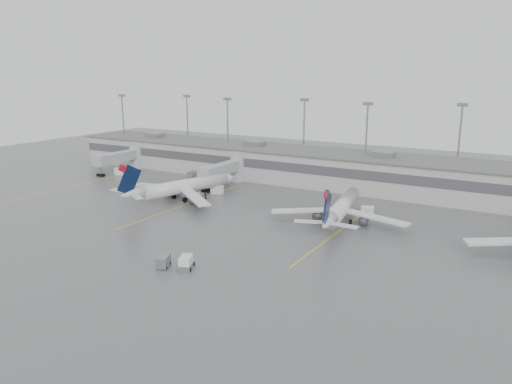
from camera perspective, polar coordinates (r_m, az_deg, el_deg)
The scene contains 17 objects.
ground at distance 79.14m, azimuth -8.96°, elevation -7.08°, with size 260.00×260.00×0.00m, color #515153.
terminal at distance 126.55m, azimuth 7.71°, elevation 2.80°, with size 152.00×17.00×9.45m.
light_masts at distance 130.63m, azimuth 8.81°, elevation 6.59°, with size 142.40×8.00×20.60m.
jet_bridge_left at distance 147.30m, azimuth -14.65°, elevation 3.89°, with size 4.00×17.20×7.00m.
jet_bridge_right at distance 125.39m, azimuth -3.17°, elevation 2.66°, with size 4.00×17.20×7.00m.
stand_markings at distance 97.84m, azimuth -0.09°, elevation -2.83°, with size 105.25×40.00×0.01m.
jet_mid_left at distance 110.76m, azimuth -8.59°, elevation 0.62°, with size 25.96×29.55×9.85m.
jet_mid_right at distance 94.43m, azimuth 9.67°, elevation -1.81°, with size 25.56×28.86×9.39m.
baggage_tug at distance 73.41m, azimuth -8.00°, elevation -8.11°, with size 2.82×3.42×1.90m.
baggage_cart at distance 74.42m, azimuth -10.53°, elevation -7.79°, with size 2.42×3.02×1.70m.
gse_uld_a at distance 142.24m, azimuth -15.29°, elevation 2.31°, with size 2.62×1.75×1.86m, color white.
gse_uld_b at distance 116.34m, azimuth -4.47°, elevation 0.28°, with size 2.58×1.72×1.83m, color white.
gse_uld_c at distance 100.95m, azimuth 12.61°, elevation -2.13°, with size 2.49×1.66×1.77m, color white.
gse_loader at distance 133.56m, azimuth -7.28°, elevation 1.95°, with size 1.81×2.89×1.81m, color slate.
cone_a at distance 130.12m, azimuth -15.66°, elevation 0.99°, with size 0.44×0.44×0.70m, color #E66204.
cone_b at distance 123.04m, azimuth -5.02°, elevation 0.76°, with size 0.50×0.50×0.80m, color #E66204.
cone_c at distance 102.63m, azimuth 10.07°, elevation -2.05°, with size 0.45×0.45×0.72m, color #E66204.
Camera 1 is at (47.35, -56.96, 27.87)m, focal length 35.00 mm.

